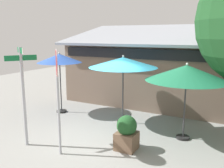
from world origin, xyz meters
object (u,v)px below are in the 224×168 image
street_sign_post (23,86)px  patio_umbrella_forest_green_right (187,73)px  stop_sign (57,82)px  patio_umbrella_royal_blue_left (60,59)px  patio_umbrella_teal_center (123,63)px  sidewalk_planter (127,133)px

street_sign_post → patio_umbrella_forest_green_right: street_sign_post is taller
stop_sign → patio_umbrella_royal_blue_left: bearing=129.3°
street_sign_post → patio_umbrella_forest_green_right: size_ratio=1.17×
stop_sign → patio_umbrella_teal_center: 3.21m
stop_sign → patio_umbrella_teal_center: size_ratio=1.14×
stop_sign → patio_umbrella_teal_center: bearing=81.8°
patio_umbrella_teal_center → street_sign_post: bearing=-119.1°
patio_umbrella_forest_green_right → stop_sign: bearing=-136.0°
stop_sign → patio_umbrella_teal_center: (0.46, 3.17, 0.26)m
patio_umbrella_royal_blue_left → patio_umbrella_forest_green_right: bearing=-3.6°
patio_umbrella_royal_blue_left → stop_sign: bearing=-50.7°
patio_umbrella_teal_center → sidewalk_planter: bearing=-61.1°
street_sign_post → patio_umbrella_royal_blue_left: size_ratio=1.14×
street_sign_post → patio_umbrella_royal_blue_left: (-1.23, 3.15, 0.50)m
stop_sign → patio_umbrella_royal_blue_left: (-2.55, 3.12, 0.27)m
patio_umbrella_forest_green_right → patio_umbrella_teal_center: bearing=170.9°
street_sign_post → sidewalk_planter: 3.40m
patio_umbrella_forest_green_right → sidewalk_planter: patio_umbrella_forest_green_right is taller
patio_umbrella_royal_blue_left → patio_umbrella_forest_green_right: (5.43, -0.34, -0.18)m
street_sign_post → stop_sign: bearing=1.2°
patio_umbrella_forest_green_right → sidewalk_planter: 2.66m
street_sign_post → patio_umbrella_teal_center: 3.69m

